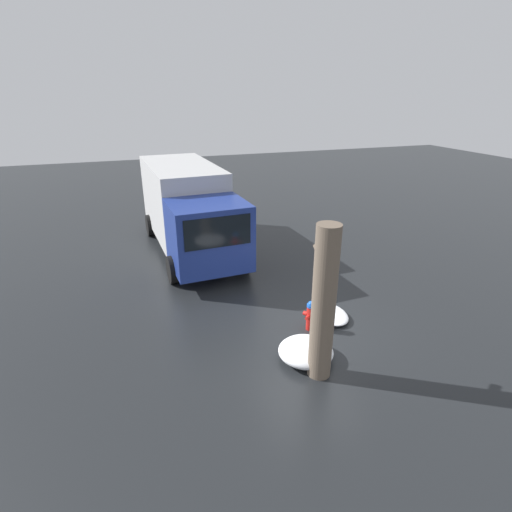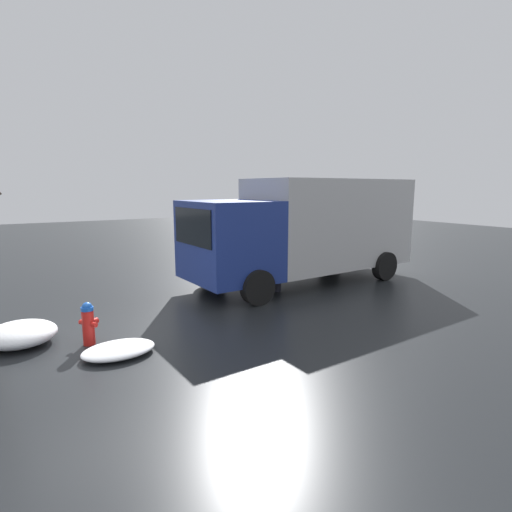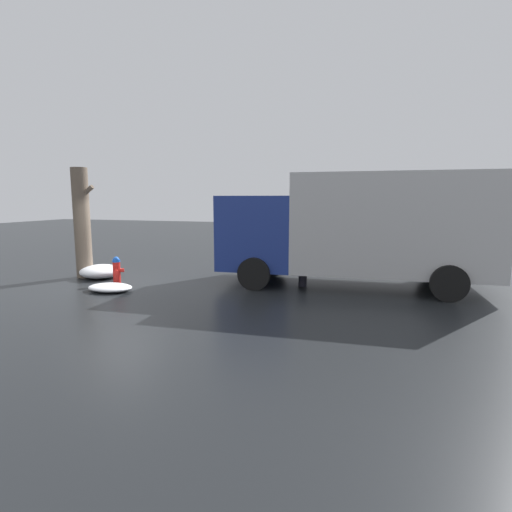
% 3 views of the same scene
% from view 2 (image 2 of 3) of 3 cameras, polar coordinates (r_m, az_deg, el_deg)
% --- Properties ---
extents(ground_plane, '(60.00, 60.00, 0.00)m').
position_cam_2_polar(ground_plane, '(8.29, -22.67, -11.56)').
color(ground_plane, black).
extents(fire_hydrant, '(0.35, 0.40, 0.82)m').
position_cam_2_polar(fire_hydrant, '(8.16, -22.84, -8.79)').
color(fire_hydrant, red).
rests_on(fire_hydrant, ground_plane).
extents(delivery_truck, '(7.51, 2.98, 3.16)m').
position_cam_2_polar(delivery_truck, '(12.35, 7.42, 4.11)').
color(delivery_truck, navy).
rests_on(delivery_truck, ground_plane).
extents(pedestrian, '(0.35, 0.35, 1.59)m').
position_cam_2_polar(pedestrian, '(11.23, 3.05, -0.72)').
color(pedestrian, '#23232D').
rests_on(pedestrian, ground_plane).
extents(snow_pile_by_hydrant, '(1.26, 1.27, 0.42)m').
position_cam_2_polar(snow_pile_by_hydrant, '(8.78, -30.60, -9.56)').
color(snow_pile_by_hydrant, white).
rests_on(snow_pile_by_hydrant, ground_plane).
extents(snow_pile_curbside, '(1.25, 0.89, 0.19)m').
position_cam_2_polar(snow_pile_curbside, '(7.59, -19.02, -12.55)').
color(snow_pile_curbside, white).
rests_on(snow_pile_curbside, ground_plane).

